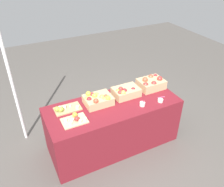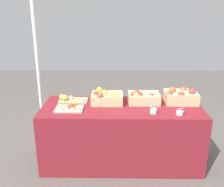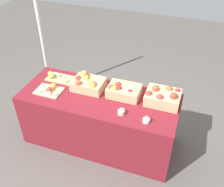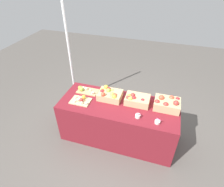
# 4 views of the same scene
# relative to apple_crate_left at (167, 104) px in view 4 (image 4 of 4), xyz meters

# --- Properties ---
(ground_plane) EXTENTS (10.00, 10.00, 0.00)m
(ground_plane) POSITION_rel_apple_crate_left_xyz_m (-0.73, -0.14, -0.82)
(ground_plane) COLOR #56514C
(table) EXTENTS (1.90, 0.76, 0.74)m
(table) POSITION_rel_apple_crate_left_xyz_m (-0.73, -0.14, -0.45)
(table) COLOR maroon
(table) RESTS_ON ground_plane
(apple_crate_left) EXTENTS (0.39, 0.30, 0.19)m
(apple_crate_left) POSITION_rel_apple_crate_left_xyz_m (0.00, 0.00, 0.00)
(apple_crate_left) COLOR tan
(apple_crate_left) RESTS_ON table
(apple_crate_middle) EXTENTS (0.38, 0.27, 0.16)m
(apple_crate_middle) POSITION_rel_apple_crate_left_xyz_m (-0.47, -0.03, -0.01)
(apple_crate_middle) COLOR tan
(apple_crate_middle) RESTS_ON table
(apple_crate_right) EXTENTS (0.38, 0.29, 0.17)m
(apple_crate_right) POSITION_rel_apple_crate_left_xyz_m (-0.91, -0.03, -0.01)
(apple_crate_right) COLOR tan
(apple_crate_right) RESTS_ON table
(cutting_board_front) EXTENTS (0.32, 0.23, 0.09)m
(cutting_board_front) POSITION_rel_apple_crate_left_xyz_m (-1.33, -0.25, -0.06)
(cutting_board_front) COLOR #D1B284
(cutting_board_front) RESTS_ON table
(cutting_board_back) EXTENTS (0.36, 0.21, 0.09)m
(cutting_board_back) POSITION_rel_apple_crate_left_xyz_m (-1.38, 0.03, -0.05)
(cutting_board_back) COLOR tan
(cutting_board_back) RESTS_ON table
(sample_bowl_near) EXTENTS (0.08, 0.08, 0.11)m
(sample_bowl_near) POSITION_rel_apple_crate_left_xyz_m (-0.38, -0.35, -0.05)
(sample_bowl_near) COLOR silver
(sample_bowl_near) RESTS_ON table
(sample_bowl_mid) EXTENTS (0.08, 0.09, 0.10)m
(sample_bowl_mid) POSITION_rel_apple_crate_left_xyz_m (-0.10, -0.38, -0.06)
(sample_bowl_mid) COLOR silver
(sample_bowl_mid) RESTS_ON table
(tent_pole) EXTENTS (0.04, 0.04, 2.06)m
(tent_pole) POSITION_rel_apple_crate_left_xyz_m (-1.93, 0.60, 0.21)
(tent_pole) COLOR white
(tent_pole) RESTS_ON ground_plane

